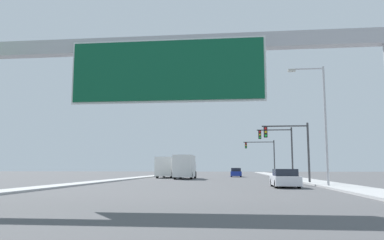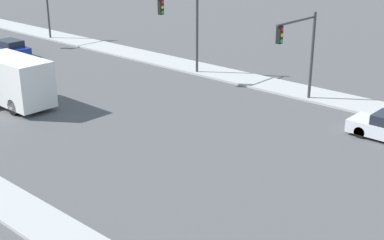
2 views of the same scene
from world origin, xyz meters
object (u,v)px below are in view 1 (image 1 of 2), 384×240
Objects in this scene: truck_box_secondary at (167,167)px; street_lamp_right at (321,115)px; sign_gantry at (168,64)px; truck_box_primary at (185,167)px; car_near_right at (285,179)px; car_mid_right at (236,173)px; traffic_light_near_intersection at (293,142)px; traffic_light_mid_block at (281,145)px; traffic_light_far_intersection at (264,152)px.

street_lamp_right is at bearing -57.16° from truck_box_secondary.
truck_box_primary is at bearing 95.84° from sign_gantry.
car_near_right is 23.62m from truck_box_primary.
truck_box_secondary is (-3.50, 5.58, -0.05)m from truck_box_primary.
truck_box_primary is 6.59m from truck_box_secondary.
truck_box_primary is 0.96× the size of truck_box_secondary.
truck_box_primary reaches higher than car_mid_right.
car_near_right is 0.77× the size of traffic_light_near_intersection.
street_lamp_right is at bearing -79.62° from traffic_light_near_intersection.
car_near_right is 30.18m from truck_box_secondary.
traffic_light_near_intersection is at bearing 75.70° from car_near_right.
street_lamp_right reaches higher than car_near_right.
car_mid_right is at bearing 31.82° from truck_box_secondary.
car_mid_right is 0.56× the size of truck_box_primary.
street_lamp_right is (1.08, -16.67, 1.31)m from traffic_light_mid_block.
sign_gantry is at bearing -80.03° from truck_box_secondary.
traffic_light_near_intersection is 0.93× the size of traffic_light_far_intersection.
sign_gantry is 34.74m from truck_box_primary.
truck_box_secondary is at bearing 99.97° from sign_gantry.
truck_box_primary is 25.12m from street_lamp_right.
sign_gantry is at bearing -118.13° from car_near_right.
car_near_right is at bearing 61.87° from sign_gantry.
street_lamp_right is at bearing 6.76° from car_near_right.
truck_box_secondary is 18.85m from traffic_light_mid_block.
car_mid_right is at bearing 85.68° from sign_gantry.
truck_box_secondary is at bearing 122.11° from truck_box_primary.
sign_gantry is 4.51× the size of car_near_right.
car_mid_right is 0.74× the size of traffic_light_near_intersection.
sign_gantry is 2.11× the size of street_lamp_right.
traffic_light_mid_block is 16.76m from street_lamp_right.
truck_box_secondary is at bearing 122.84° from street_lamp_right.
car_near_right is 0.69× the size of traffic_light_mid_block.
traffic_light_mid_block is at bearing 83.53° from car_near_right.
sign_gantry reaches higher than truck_box_primary.
sign_gantry is 3.21× the size of traffic_light_far_intersection.
sign_gantry is at bearing -106.51° from traffic_light_mid_block.
traffic_light_near_intersection is at bearing -51.27° from truck_box_secondary.
truck_box_primary is 1.20× the size of traffic_light_mid_block.
street_lamp_right is at bearing -56.97° from truck_box_primary.
car_near_right is at bearing -92.34° from traffic_light_far_intersection.
sign_gantry is at bearing -126.67° from street_lamp_right.
traffic_light_mid_block is (8.93, 30.12, -2.04)m from sign_gantry.
traffic_light_far_intersection is (15.51, 10.31, 2.76)m from truck_box_secondary.
sign_gantry reaches higher than car_mid_right.
truck_box_secondary is 25.35m from traffic_light_near_intersection.
car_near_right is 0.47× the size of street_lamp_right.
truck_box_primary reaches higher than car_near_right.
traffic_light_mid_block is (5.43, -16.21, 3.65)m from car_mid_right.
traffic_light_far_intersection reaches higher than truck_box_primary.
truck_box_secondary is at bearing -148.18° from car_mid_right.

